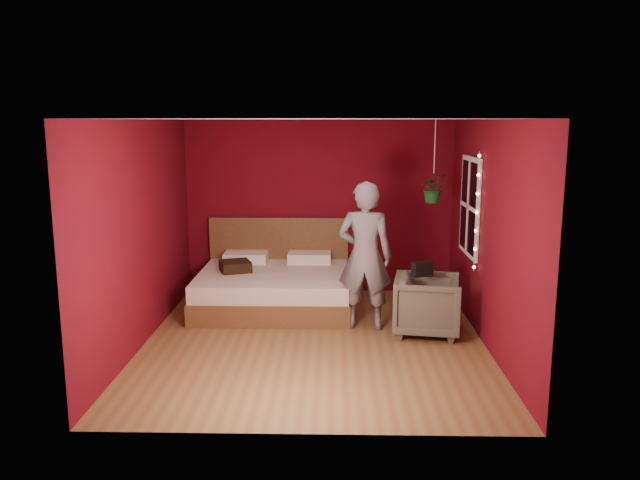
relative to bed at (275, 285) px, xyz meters
The scene contains 10 objects.
floor 1.56m from the bed, 66.74° to the right, with size 4.50×4.50×0.00m, color brown.
room_walls 2.06m from the bed, 66.74° to the right, with size 4.04×4.54×2.62m.
window 2.88m from the bed, 11.20° to the right, with size 0.05×0.97×1.27m.
fairy_lights 3.00m from the bed, 22.11° to the right, with size 0.04×0.04×1.45m.
bed is the anchor object (origin of this frame).
person 1.65m from the bed, 36.73° to the right, with size 0.68×0.45×1.86m, color slate.
armchair 2.27m from the bed, 29.23° to the right, with size 0.78×0.80×0.73m, color #62614D.
handbag 2.26m from the bed, 30.02° to the right, with size 0.25×0.12×0.18m, color black.
throw_pillow 0.62m from the bed, behind, with size 0.40×0.40×0.14m, color black.
hanging_plant 2.58m from the bed, ahead, with size 0.38×0.34×1.09m.
Camera 1 is at (0.23, -7.07, 2.59)m, focal length 35.00 mm.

